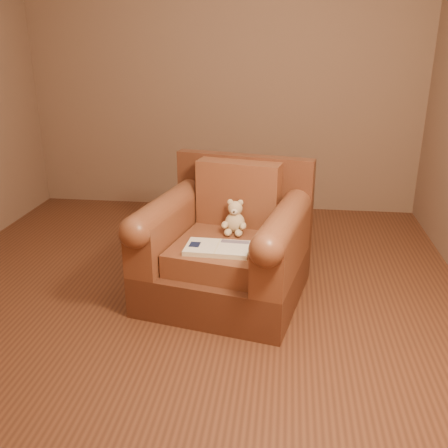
# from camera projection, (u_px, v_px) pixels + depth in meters

# --- Properties ---
(floor) EXTENTS (4.00, 4.00, 0.00)m
(floor) POSITION_uv_depth(u_px,v_px,m) (188.00, 292.00, 3.60)
(floor) COLOR brown
(floor) RESTS_ON ground
(room) EXTENTS (4.02, 4.02, 2.71)m
(room) POSITION_uv_depth(u_px,v_px,m) (180.00, 40.00, 3.00)
(room) COLOR #7F614E
(room) RESTS_ON ground
(armchair) EXTENTS (1.21, 1.17, 0.93)m
(armchair) POSITION_uv_depth(u_px,v_px,m) (227.00, 247.00, 3.47)
(armchair) COLOR #532C1B
(armchair) RESTS_ON floor
(teddy_bear) EXTENTS (0.17, 0.19, 0.24)m
(teddy_bear) POSITION_uv_depth(u_px,v_px,m) (235.00, 220.00, 3.48)
(teddy_bear) COLOR beige
(teddy_bear) RESTS_ON armchair
(guidebook) EXTENTS (0.42, 0.26, 0.03)m
(guidebook) POSITION_uv_depth(u_px,v_px,m) (217.00, 248.00, 3.20)
(guidebook) COLOR beige
(guidebook) RESTS_ON armchair
(side_table) EXTENTS (0.39, 0.39, 0.54)m
(side_table) POSITION_uv_depth(u_px,v_px,m) (286.00, 214.00, 4.31)
(side_table) COLOR gold
(side_table) RESTS_ON floor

